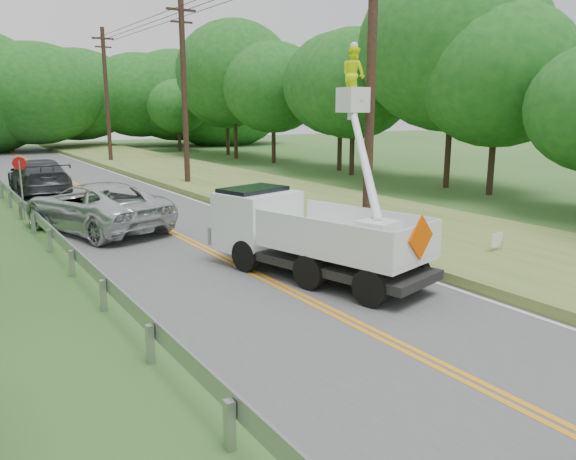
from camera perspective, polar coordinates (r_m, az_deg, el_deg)
ground at (r=9.56m, az=20.60°, el=-15.49°), size 140.00×140.00×0.00m
road at (r=20.59m, az=-12.12°, el=-0.01°), size 7.20×96.00×0.03m
guardrail at (r=20.36m, az=-23.73°, el=0.63°), size 0.18×48.00×0.77m
utility_poles at (r=24.97m, az=-4.14°, el=14.52°), size 1.60×43.30×10.00m
tall_grass_verge at (r=23.92m, az=3.96°, el=2.30°), size 7.00×96.00×0.30m
treeline_right at (r=36.82m, az=5.92°, el=15.31°), size 11.59×54.31×11.74m
treeline_horizon at (r=61.41m, az=-26.53°, el=12.25°), size 58.22×15.52×11.96m
bucket_truck at (r=15.16m, az=1.17°, el=1.38°), size 5.20×6.38×6.09m
suv_silver at (r=21.03m, az=-18.91°, el=2.28°), size 4.55×6.78×1.73m
suv_darkgrey at (r=31.26m, az=-23.91°, el=5.01°), size 2.49×5.97×1.72m
stop_sign_permanent at (r=24.09m, az=-25.43°, el=4.75°), size 0.52×0.06×2.46m
yard_sign at (r=17.14m, az=20.38°, el=-1.03°), size 0.56×0.11×0.82m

